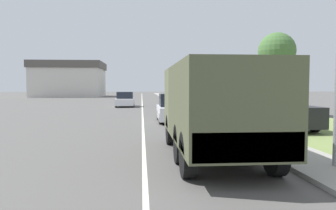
{
  "coord_description": "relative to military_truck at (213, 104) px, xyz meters",
  "views": [
    {
      "loc": [
        -0.07,
        2.37,
        2.1
      ],
      "look_at": [
        0.81,
        13.17,
        1.48
      ],
      "focal_mm": 35.0,
      "sensor_mm": 36.0,
      "label": 1
    }
  ],
  "objects": [
    {
      "name": "sidewalk_right",
      "position": [
        2.48,
        28.18,
        -1.51
      ],
      "size": [
        1.8,
        120.0,
        0.12
      ],
      "color": "#9E9B93",
      "rests_on": "ground"
    },
    {
      "name": "car_second_ahead",
      "position": [
        -3.79,
        24.62,
        -0.88
      ],
      "size": [
        1.85,
        3.99,
        1.53
      ],
      "color": "silver",
      "rests_on": "ground"
    },
    {
      "name": "lane_centre_stripe",
      "position": [
        -2.02,
        28.18,
        -1.57
      ],
      "size": [
        0.12,
        120.0,
        0.0
      ],
      "color": "silver",
      "rests_on": "ground"
    },
    {
      "name": "building_distant",
      "position": [
        -16.94,
        59.96,
        2.02
      ],
      "size": [
        13.93,
        12.51,
        7.1
      ],
      "color": "beige",
      "rests_on": "ground"
    },
    {
      "name": "lamp_post",
      "position": [
        2.52,
        -1.75,
        2.61
      ],
      "size": [
        1.69,
        0.24,
        6.8
      ],
      "color": "gray",
      "rests_on": "sidewalk_right"
    },
    {
      "name": "ground_plane",
      "position": [
        -2.02,
        28.18,
        -1.57
      ],
      "size": [
        180.0,
        180.0,
        0.0
      ],
      "primitive_type": "plane",
      "color": "#565451"
    },
    {
      "name": "pickup_truck",
      "position": [
        4.9,
        6.93,
        -0.68
      ],
      "size": [
        1.98,
        5.51,
        1.9
      ],
      "color": "black",
      "rests_on": "grass_strip_right"
    },
    {
      "name": "military_truck",
      "position": [
        0.0,
        0.0,
        0.0
      ],
      "size": [
        2.37,
        6.63,
        2.72
      ],
      "color": "#606647",
      "rests_on": "ground"
    },
    {
      "name": "grass_strip_right",
      "position": [
        6.88,
        28.18,
        -1.56
      ],
      "size": [
        7.0,
        120.0,
        0.02
      ],
      "color": "olive",
      "rests_on": "ground"
    },
    {
      "name": "car_nearest_ahead",
      "position": [
        -0.21,
        9.85,
        -0.83
      ],
      "size": [
        1.82,
        3.93,
        1.67
      ],
      "color": "silver",
      "rests_on": "ground"
    },
    {
      "name": "tree_mid_right",
      "position": [
        7.55,
        13.33,
        2.99
      ],
      "size": [
        2.65,
        2.65,
        5.92
      ],
      "color": "#4C3D2D",
      "rests_on": "grass_strip_right"
    }
  ]
}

